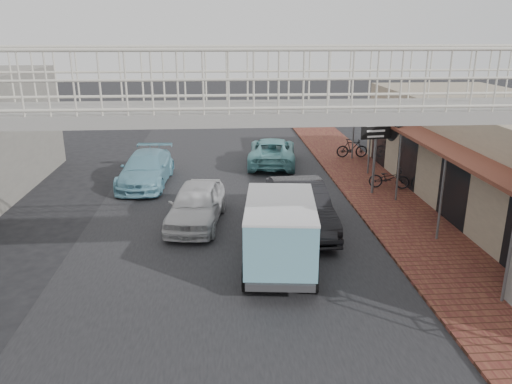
{
  "coord_description": "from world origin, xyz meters",
  "views": [
    {
      "loc": [
        -0.16,
        -13.74,
        6.64
      ],
      "look_at": [
        0.92,
        1.19,
        1.8
      ],
      "focal_mm": 35.0,
      "sensor_mm": 36.0,
      "label": 1
    }
  ],
  "objects": [
    {
      "name": "ground",
      "position": [
        0.0,
        0.0,
        0.0
      ],
      "size": [
        120.0,
        120.0,
        0.0
      ],
      "primitive_type": "plane",
      "color": "black",
      "rests_on": "ground"
    },
    {
      "name": "road_strip",
      "position": [
        0.0,
        0.0,
        0.01
      ],
      "size": [
        10.0,
        60.0,
        0.01
      ],
      "primitive_type": "cube",
      "color": "black",
      "rests_on": "ground"
    },
    {
      "name": "sidewalk",
      "position": [
        6.5,
        3.0,
        0.05
      ],
      "size": [
        3.0,
        40.0,
        0.1
      ],
      "primitive_type": "cube",
      "color": "brown",
      "rests_on": "ground"
    },
    {
      "name": "footbridge",
      "position": [
        0.0,
        -4.0,
        3.18
      ],
      "size": [
        16.4,
        2.4,
        6.34
      ],
      "color": "gray",
      "rests_on": "ground"
    },
    {
      "name": "white_hatchback",
      "position": [
        -1.08,
        3.21,
        0.74
      ],
      "size": [
        2.34,
        4.56,
        1.48
      ],
      "primitive_type": "imported",
      "rotation": [
        0.0,
        0.0,
        -0.14
      ],
      "color": "silver",
      "rests_on": "ground"
    },
    {
      "name": "dark_sedan",
      "position": [
        2.55,
        2.45,
        0.83
      ],
      "size": [
        1.98,
        5.1,
        1.65
      ],
      "primitive_type": "imported",
      "rotation": [
        0.0,
        0.0,
        0.05
      ],
      "color": "black",
      "rests_on": "ground"
    },
    {
      "name": "angkot_curb",
      "position": [
        2.5,
        11.4,
        0.7
      ],
      "size": [
        2.91,
        5.26,
        1.39
      ],
      "primitive_type": "imported",
      "rotation": [
        0.0,
        0.0,
        3.02
      ],
      "color": "#66ADB1",
      "rests_on": "ground"
    },
    {
      "name": "angkot_far",
      "position": [
        -3.55,
        8.28,
        0.72
      ],
      "size": [
        2.33,
        5.08,
        1.44
      ],
      "primitive_type": "imported",
      "rotation": [
        0.0,
        0.0,
        -0.06
      ],
      "color": "#6DA9BE",
      "rests_on": "ground"
    },
    {
      "name": "angkot_van",
      "position": [
        1.49,
        -0.52,
        1.35
      ],
      "size": [
        2.4,
        4.52,
        2.13
      ],
      "rotation": [
        0.0,
        0.0,
        -0.11
      ],
      "color": "black",
      "rests_on": "ground"
    },
    {
      "name": "motorcycle_near",
      "position": [
        7.12,
        6.58,
        0.55
      ],
      "size": [
        1.83,
        1.03,
        0.91
      ],
      "primitive_type": "imported",
      "rotation": [
        0.0,
        0.0,
        1.31
      ],
      "color": "black",
      "rests_on": "sidewalk"
    },
    {
      "name": "motorcycle_far",
      "position": [
        6.94,
        12.21,
        0.6
      ],
      "size": [
        1.7,
        0.57,
        1.01
      ],
      "primitive_type": "imported",
      "rotation": [
        0.0,
        0.0,
        1.51
      ],
      "color": "black",
      "rests_on": "sidewalk"
    },
    {
      "name": "arrow_sign",
      "position": [
        7.06,
        6.09,
        2.9
      ],
      "size": [
        2.07,
        1.34,
        3.47
      ],
      "rotation": [
        0.0,
        0.0,
        0.16
      ],
      "color": "#59595B",
      "rests_on": "sidewalk"
    }
  ]
}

